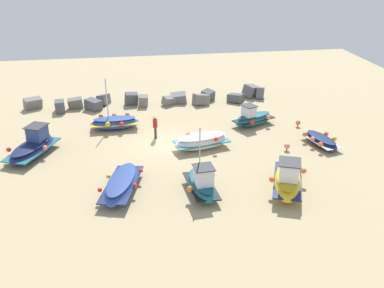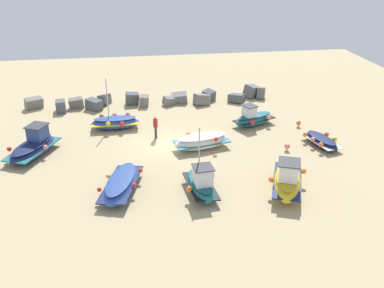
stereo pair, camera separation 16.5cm
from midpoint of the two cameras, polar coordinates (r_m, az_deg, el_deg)
The scene contains 13 objects.
ground_plane at distance 30.14m, azimuth -3.50°, elevation 0.01°, with size 52.43×52.43×0.00m, color tan.
fishing_boat_0 at distance 29.21m, azimuth 1.48°, elevation 0.36°, with size 4.10×2.25×1.10m.
fishing_boat_1 at distance 24.58m, azimuth -9.16°, elevation -5.21°, with size 2.68×4.73×0.92m.
fishing_boat_2 at distance 32.91m, azimuth -9.97°, elevation 2.83°, with size 3.62×2.16×3.97m.
fishing_boat_3 at distance 31.02m, azimuth 16.85°, elevation 0.40°, with size 2.10×3.36×0.79m.
fishing_boat_4 at distance 24.86m, azimuth 12.67°, elevation -4.57°, with size 2.97×4.66×2.07m.
fishing_boat_5 at distance 30.15m, azimuth -20.07°, elevation -0.33°, with size 3.37×4.63×1.87m.
fishing_boat_6 at distance 33.32m, azimuth 8.27°, elevation 3.37°, with size 3.58×2.48×1.73m.
fishing_boat_7 at distance 23.96m, azimuth 1.40°, elevation -5.30°, with size 1.83×3.51×3.88m.
person_walking at distance 30.75m, azimuth -4.69°, elevation 2.46°, with size 0.32×0.32×1.68m.
breakwater_rocks at distance 37.71m, azimuth -4.17°, elevation 5.93°, with size 21.08×2.84×1.40m.
mooring_buoy_0 at distance 33.79m, azimuth 14.03°, elevation 2.70°, with size 0.37×0.37×0.51m.
mooring_buoy_1 at distance 29.69m, azimuth 12.61°, elevation -0.30°, with size 0.39×0.39×0.53m.
Camera 2 is at (-2.14, -27.26, 12.70)m, focal length 40.41 mm.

